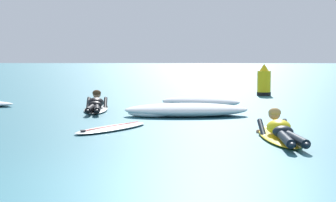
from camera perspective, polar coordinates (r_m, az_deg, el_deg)
name	(u,v)px	position (r m, az deg, el deg)	size (l,w,h in m)	color
ground_plane	(165,105)	(15.86, -0.29, -0.36)	(120.00, 120.00, 0.00)	#2D6B7A
surfer_near	(280,132)	(9.63, 11.21, -3.10)	(0.65, 2.73, 0.53)	yellow
surfer_far	(96,106)	(14.23, -7.28, -0.46)	(0.79, 2.63, 0.55)	white
drifting_surfboard	(111,128)	(10.77, -5.74, -2.72)	(1.49, 1.94, 0.16)	white
whitewater_back	(201,102)	(15.28, 3.28, -0.09)	(2.29, 1.39, 0.27)	white
whitewater_far_band	(187,110)	(12.98, 1.87, -0.92)	(2.89, 1.31, 0.30)	white
channel_marker_buoy	(264,83)	(19.38, 9.60, 1.81)	(0.47, 0.47, 1.07)	yellow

